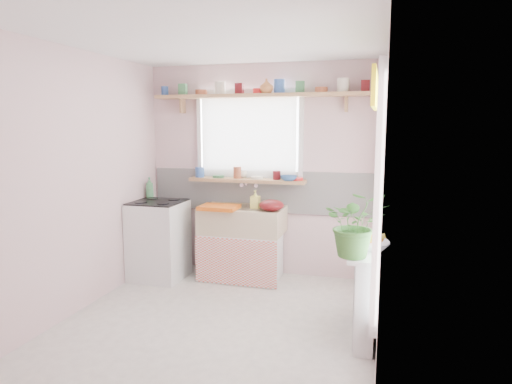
# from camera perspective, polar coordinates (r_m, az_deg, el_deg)

# --- Properties ---
(room) EXTENTS (3.20, 3.20, 3.20)m
(room) POSITION_cam_1_polar(r_m,az_deg,el_deg) (4.58, 6.35, 3.09)
(room) COLOR silver
(room) RESTS_ON ground
(sink_unit) EXTENTS (0.95, 0.65, 1.11)m
(sink_unit) POSITION_cam_1_polar(r_m,az_deg,el_deg) (5.35, -1.69, -6.31)
(sink_unit) COLOR white
(sink_unit) RESTS_ON ground
(cooker) EXTENTS (0.58, 0.58, 0.93)m
(cooker) POSITION_cam_1_polar(r_m,az_deg,el_deg) (5.48, -12.04, -5.83)
(cooker) COLOR white
(cooker) RESTS_ON ground
(radiator_ledge) EXTENTS (0.22, 0.95, 0.78)m
(radiator_ledge) POSITION_cam_1_polar(r_m,az_deg,el_deg) (4.09, 13.62, -11.76)
(radiator_ledge) COLOR white
(radiator_ledge) RESTS_ON ground
(windowsill) EXTENTS (1.40, 0.22, 0.04)m
(windowsill) POSITION_cam_1_polar(r_m,az_deg,el_deg) (5.39, -1.14, 1.47)
(windowsill) COLOR tan
(windowsill) RESTS_ON room
(pine_shelf) EXTENTS (2.52, 0.24, 0.04)m
(pine_shelf) POSITION_cam_1_polar(r_m,az_deg,el_deg) (5.31, 0.38, 11.96)
(pine_shelf) COLOR tan
(pine_shelf) RESTS_ON room
(shelf_crockery) EXTENTS (2.47, 0.11, 0.12)m
(shelf_crockery) POSITION_cam_1_polar(r_m,az_deg,el_deg) (5.32, 0.39, 12.77)
(shelf_crockery) COLOR #3359A5
(shelf_crockery) RESTS_ON pine_shelf
(sill_crockery) EXTENTS (1.35, 0.11, 0.12)m
(sill_crockery) POSITION_cam_1_polar(r_m,az_deg,el_deg) (5.40, -1.64, 2.27)
(sill_crockery) COLOR #3359A5
(sill_crockery) RESTS_ON windowsill
(dish_tray) EXTENTS (0.43, 0.32, 0.04)m
(dish_tray) POSITION_cam_1_polar(r_m,az_deg,el_deg) (5.14, -4.63, -1.92)
(dish_tray) COLOR orange
(dish_tray) RESTS_ON sink_unit
(colander) EXTENTS (0.33, 0.33, 0.12)m
(colander) POSITION_cam_1_polar(r_m,az_deg,el_deg) (5.03, 1.95, -1.66)
(colander) COLOR #611014
(colander) RESTS_ON sink_unit
(jade_plant) EXTENTS (0.52, 0.46, 0.52)m
(jade_plant) POSITION_cam_1_polar(r_m,az_deg,el_deg) (3.60, 12.37, -3.90)
(jade_plant) COLOR #39712D
(jade_plant) RESTS_ON radiator_ledge
(fruit_bowl) EXTENTS (0.31, 0.31, 0.07)m
(fruit_bowl) POSITION_cam_1_polar(r_m,az_deg,el_deg) (3.89, 14.25, -6.46)
(fruit_bowl) COLOR silver
(fruit_bowl) RESTS_ON radiator_ledge
(herb_pot) EXTENTS (0.11, 0.09, 0.18)m
(herb_pot) POSITION_cam_1_polar(r_m,az_deg,el_deg) (3.57, 12.21, -6.80)
(herb_pot) COLOR #396C2B
(herb_pot) RESTS_ON radiator_ledge
(soap_bottle_sink) EXTENTS (0.10, 0.10, 0.21)m
(soap_bottle_sink) POSITION_cam_1_polar(r_m,az_deg,el_deg) (5.16, -0.09, -0.92)
(soap_bottle_sink) COLOR #EEEB69
(soap_bottle_sink) RESTS_ON sink_unit
(sill_cup) EXTENTS (0.14, 0.14, 0.09)m
(sill_cup) POSITION_cam_1_polar(r_m,az_deg,el_deg) (5.46, -1.61, 2.23)
(sill_cup) COLOR silver
(sill_cup) RESTS_ON windowsill
(sill_bowl) EXTENTS (0.21, 0.21, 0.06)m
(sill_bowl) POSITION_cam_1_polar(r_m,az_deg,el_deg) (5.20, 4.10, 1.74)
(sill_bowl) COLOR #2F5D9B
(sill_bowl) RESTS_ON windowsill
(shelf_vase) EXTENTS (0.18, 0.18, 0.16)m
(shelf_vase) POSITION_cam_1_polar(r_m,az_deg,el_deg) (5.24, 1.33, 13.10)
(shelf_vase) COLOR #B76D38
(shelf_vase) RESTS_ON pine_shelf
(cooker_bottle) EXTENTS (0.12, 0.12, 0.25)m
(cooker_bottle) POSITION_cam_1_polar(r_m,az_deg,el_deg) (5.67, -13.16, 0.56)
(cooker_bottle) COLOR #478E58
(cooker_bottle) RESTS_ON cooker
(fruit) EXTENTS (0.20, 0.14, 0.10)m
(fruit) POSITION_cam_1_polar(r_m,az_deg,el_deg) (3.88, 14.38, -5.59)
(fruit) COLOR orange
(fruit) RESTS_ON fruit_bowl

